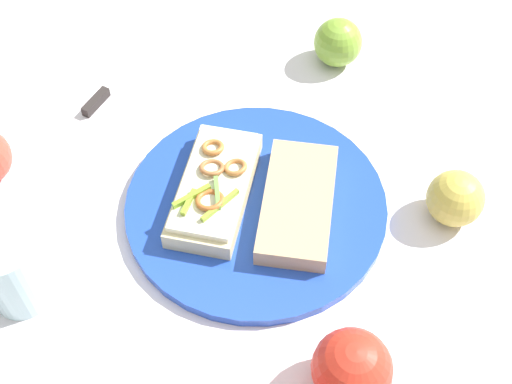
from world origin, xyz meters
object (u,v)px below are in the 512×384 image
Objects in this scene: plate at (256,205)px; apple_2 at (455,198)px; apple_3 at (352,369)px; drinking_glass at (13,273)px; knife at (104,95)px; apple_0 at (338,42)px; bread_slice_side at (298,203)px; sandwich at (215,186)px.

apple_2 is at bearing -175.82° from plate.
drinking_glass is at bearing -9.84° from apple_3.
plate and knife have the same top height.
drinking_glass is (0.33, 0.42, 0.01)m from apple_0.
apple_0 reaches higher than bread_slice_side.
sandwich reaches higher than bread_slice_side.
apple_0 is (-0.14, -0.27, 0.00)m from sandwich.
apple_0 is 0.49m from apple_3.
sandwich is 0.25m from drinking_glass.
sandwich is 0.30m from apple_0.
sandwich is (0.05, -0.00, 0.02)m from plate.
sandwich is at bearing 2.47° from apple_2.
apple_2 is 0.51m from drinking_glass.
knife is (0.23, -0.17, -0.00)m from plate.
sandwich is 0.24m from knife.
apple_2 reaches higher than knife.
apple_0 and apple_2 have the same top height.
drinking_glass is (0.29, 0.14, 0.02)m from bread_slice_side.
drinking_glass is at bearing 31.08° from plate.
apple_3 is at bearing 62.99° from apple_2.
apple_2 is at bearing -81.78° from sandwich.
drinking_glass reaches higher than plate.
knife is at bearing -35.56° from plate.
apple_3 is 0.37m from drinking_glass.
bread_slice_side is at bearing -71.63° from apple_3.
apple_3 is (-0.12, 0.21, 0.03)m from plate.
sandwich is 1.08× the size of bread_slice_side.
apple_2 is at bearing -117.01° from apple_3.
apple_0 reaches higher than knife.
knife is (0.28, -0.17, -0.02)m from bread_slice_side.
bread_slice_side is 0.33m from drinking_glass.
plate is at bearing -103.83° from knife.
apple_0 is 1.01× the size of apple_2.
apple_0 is 0.85× the size of apple_3.
drinking_glass is at bearing 117.80° from bread_slice_side.
drinking_glass is (0.19, 0.15, 0.02)m from sandwich.
plate is at bearing 86.30° from bread_slice_side.
apple_0 is at bearing -5.04° from bread_slice_side.
apple_2 reaches higher than sandwich.
plate is 0.06m from sandwich.
drinking_glass reaches higher than apple_2.
apple_3 is 0.85× the size of drinking_glass.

